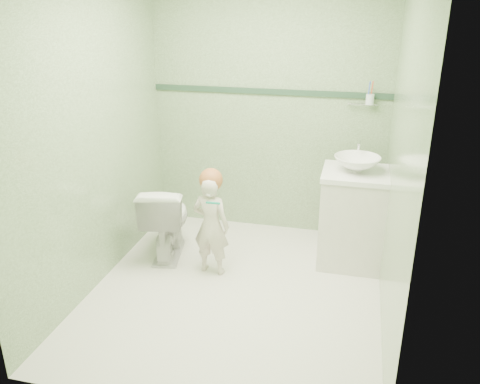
# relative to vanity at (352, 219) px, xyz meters

# --- Properties ---
(ground) EXTENTS (2.50, 2.50, 0.00)m
(ground) POSITION_rel_vanity_xyz_m (-0.84, -0.70, -0.40)
(ground) COLOR white
(ground) RESTS_ON ground
(room_shell) EXTENTS (2.50, 2.54, 2.40)m
(room_shell) POSITION_rel_vanity_xyz_m (-0.84, -0.70, 0.80)
(room_shell) COLOR gray
(room_shell) RESTS_ON ground
(trim_stripe) EXTENTS (2.20, 0.02, 0.05)m
(trim_stripe) POSITION_rel_vanity_xyz_m (-0.84, 0.54, 0.95)
(trim_stripe) COLOR #284431
(trim_stripe) RESTS_ON room_shell
(vanity) EXTENTS (0.52, 0.50, 0.80)m
(vanity) POSITION_rel_vanity_xyz_m (0.00, 0.00, 0.00)
(vanity) COLOR beige
(vanity) RESTS_ON ground
(counter) EXTENTS (0.54, 0.52, 0.04)m
(counter) POSITION_rel_vanity_xyz_m (0.00, 0.00, 0.41)
(counter) COLOR white
(counter) RESTS_ON vanity
(basin) EXTENTS (0.37, 0.37, 0.13)m
(basin) POSITION_rel_vanity_xyz_m (0.00, 0.00, 0.49)
(basin) COLOR white
(basin) RESTS_ON counter
(faucet) EXTENTS (0.03, 0.13, 0.18)m
(faucet) POSITION_rel_vanity_xyz_m (0.00, 0.19, 0.57)
(faucet) COLOR silver
(faucet) RESTS_ON counter
(cup_holder) EXTENTS (0.26, 0.07, 0.21)m
(cup_holder) POSITION_rel_vanity_xyz_m (0.05, 0.48, 0.93)
(cup_holder) COLOR silver
(cup_holder) RESTS_ON room_shell
(toilet) EXTENTS (0.49, 0.72, 0.67)m
(toilet) POSITION_rel_vanity_xyz_m (-1.58, -0.24, -0.06)
(toilet) COLOR white
(toilet) RESTS_ON ground
(toddler) EXTENTS (0.33, 0.24, 0.84)m
(toddler) POSITION_rel_vanity_xyz_m (-1.11, -0.45, 0.02)
(toddler) COLOR beige
(toddler) RESTS_ON ground
(hair_cap) EXTENTS (0.19, 0.19, 0.19)m
(hair_cap) POSITION_rel_vanity_xyz_m (-1.11, -0.42, 0.41)
(hair_cap) COLOR #A45E30
(hair_cap) RESTS_ON toddler
(teal_toothbrush) EXTENTS (0.11, 0.14, 0.08)m
(teal_toothbrush) POSITION_rel_vanity_xyz_m (-1.05, -0.58, 0.29)
(teal_toothbrush) COLOR #0D9071
(teal_toothbrush) RESTS_ON toddler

